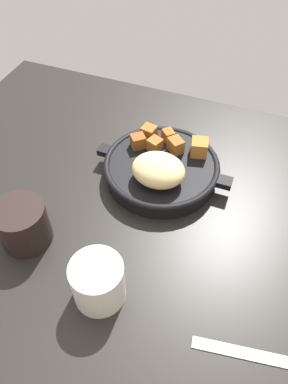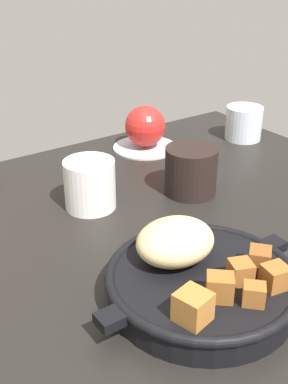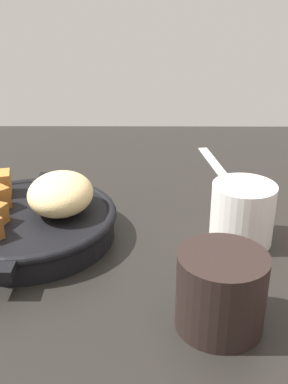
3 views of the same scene
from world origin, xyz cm
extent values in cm
cube|color=black|center=(0.00, 0.00, -1.20)|extent=(95.25, 77.15, 2.40)
cylinder|color=black|center=(-0.23, -11.53, 1.67)|extent=(20.66, 20.66, 3.35)
torus|color=black|center=(-0.23, -11.53, 3.08)|extent=(21.44, 21.44, 1.20)
cube|color=black|center=(11.30, -11.53, 2.84)|extent=(2.64, 2.40, 1.20)
cube|color=black|center=(-11.77, -11.53, 2.84)|extent=(2.64, 2.40, 1.20)
ellipsoid|color=#DBBC7F|center=(-0.70, -7.55, 5.73)|extent=(9.29, 7.87, 4.76)
cube|color=#935623|center=(2.50, -14.74, 4.53)|extent=(3.04, 3.06, 2.37)
cube|color=#935623|center=(-1.30, -15.65, 4.72)|extent=(3.55, 3.50, 2.76)
cube|color=brown|center=(5.74, -14.37, 4.61)|extent=(3.44, 3.42, 2.53)
cube|color=#A86B2D|center=(-5.57, -16.54, 4.87)|extent=(3.60, 3.66, 3.05)
cube|color=#935623|center=(0.97, -18.16, 4.46)|extent=(2.92, 2.92, 2.23)
cube|color=#935623|center=(4.71, -17.53, 4.62)|extent=(2.92, 2.79, 2.55)
cube|color=silver|center=(-23.63, 14.77, 0.18)|extent=(19.39, 4.44, 0.36)
cylinder|color=black|center=(15.83, 9.54, 3.73)|extent=(8.15, 8.15, 7.47)
cylinder|color=silver|center=(0.51, 14.29, 3.71)|extent=(7.58, 7.58, 7.43)
camera|label=1|loc=(-14.32, 35.15, 51.29)|focal=34.89mm
camera|label=2|loc=(-30.54, -44.31, 35.92)|focal=46.61mm
camera|label=3|loc=(50.55, 2.79, 29.54)|focal=43.97mm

